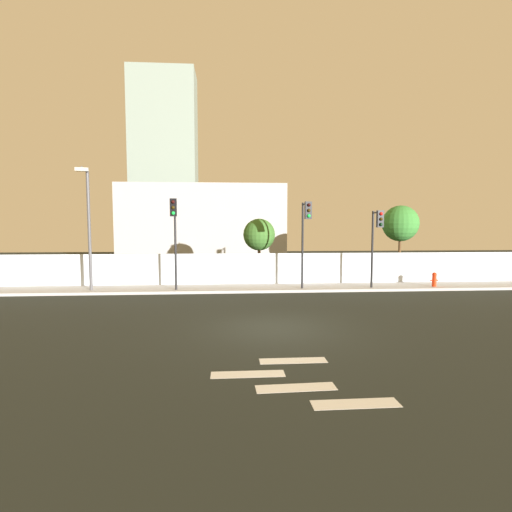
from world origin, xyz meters
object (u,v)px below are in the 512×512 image
at_px(traffic_light_left, 306,226).
at_px(roadside_tree_midleft, 400,224).
at_px(street_lamp_curbside, 88,220).
at_px(traffic_light_right, 174,225).
at_px(roadside_tree_leftmost, 259,235).
at_px(fire_hydrant, 434,279).
at_px(traffic_light_center, 377,232).

xyz_separation_m(traffic_light_left, roadside_tree_midleft, (6.97, 3.87, 0.16)).
bearing_deg(traffic_light_left, street_lamp_curbside, 177.64).
bearing_deg(roadside_tree_midleft, traffic_light_right, -164.52).
bearing_deg(roadside_tree_leftmost, traffic_light_left, -60.83).
xyz_separation_m(fire_hydrant, roadside_tree_leftmost, (-9.69, 3.29, 2.42)).
xyz_separation_m(traffic_light_left, roadside_tree_leftmost, (-2.16, 3.87, -0.55)).
xyz_separation_m(traffic_light_right, roadside_tree_midleft, (13.86, 3.84, 0.07)).
relative_size(street_lamp_curbside, roadside_tree_leftmost, 1.56).
relative_size(roadside_tree_leftmost, roadside_tree_midleft, 0.82).
relative_size(traffic_light_left, street_lamp_curbside, 0.74).
xyz_separation_m(traffic_light_left, traffic_light_center, (3.90, 0.04, -0.31)).
bearing_deg(street_lamp_curbside, traffic_light_center, -1.62).
bearing_deg(fire_hydrant, traffic_light_left, -175.59).
xyz_separation_m(traffic_light_left, street_lamp_curbside, (-11.39, 0.47, 0.34)).
distance_m(fire_hydrant, roadside_tree_leftmost, 10.52).
relative_size(traffic_light_left, traffic_light_right, 0.97).
bearing_deg(street_lamp_curbside, traffic_light_left, -2.36).
height_order(fire_hydrant, roadside_tree_leftmost, roadside_tree_leftmost).
distance_m(street_lamp_curbside, roadside_tree_leftmost, 9.87).
distance_m(traffic_light_left, fire_hydrant, 8.12).
relative_size(traffic_light_left, fire_hydrant, 5.76).
relative_size(fire_hydrant, roadside_tree_leftmost, 0.20).
bearing_deg(traffic_light_center, traffic_light_left, -179.44).
bearing_deg(traffic_light_center, fire_hydrant, 8.51).
relative_size(traffic_light_center, street_lamp_curbside, 0.67).
relative_size(traffic_light_right, street_lamp_curbside, 0.76).
xyz_separation_m(traffic_light_center, street_lamp_curbside, (-15.29, 0.43, 0.64)).
distance_m(traffic_light_center, fire_hydrant, 4.54).
height_order(traffic_light_center, roadside_tree_leftmost, traffic_light_center).
distance_m(traffic_light_center, traffic_light_right, 10.80).
xyz_separation_m(traffic_light_center, roadside_tree_leftmost, (-6.06, 3.84, -0.25)).
distance_m(traffic_light_center, roadside_tree_leftmost, 7.18).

